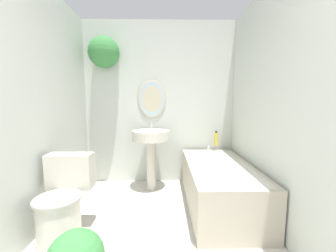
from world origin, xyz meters
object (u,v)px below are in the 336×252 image
at_px(toilet, 63,204).
at_px(shampoo_bottle, 216,139).
at_px(pedestal_sink, 151,142).
at_px(bathtub, 219,184).

xyz_separation_m(toilet, shampoo_bottle, (1.66, 1.23, 0.36)).
height_order(toilet, pedestal_sink, pedestal_sink).
xyz_separation_m(pedestal_sink, bathtub, (0.83, -0.48, -0.40)).
relative_size(toilet, shampoo_bottle, 3.47).
bearing_deg(pedestal_sink, shampoo_bottle, 10.62).
xyz_separation_m(bathtub, shampoo_bottle, (0.12, 0.66, 0.42)).
bearing_deg(toilet, bathtub, 20.30).
distance_m(pedestal_sink, shampoo_bottle, 0.97).
height_order(toilet, bathtub, toilet).
xyz_separation_m(toilet, pedestal_sink, (0.72, 1.06, 0.34)).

